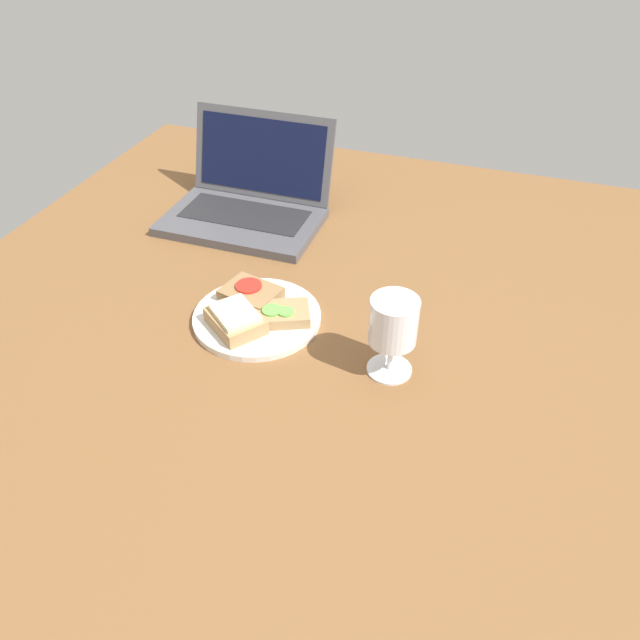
# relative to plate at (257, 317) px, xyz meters

# --- Properties ---
(wooden_table) EXTENTS (1.40, 1.40, 0.03)m
(wooden_table) POSITION_rel_plate_xyz_m (0.09, 0.04, -0.02)
(wooden_table) COLOR brown
(wooden_table) RESTS_ON ground
(plate) EXTENTS (0.22, 0.22, 0.01)m
(plate) POSITION_rel_plate_xyz_m (0.00, 0.00, 0.00)
(plate) COLOR silver
(plate) RESTS_ON wooden_table
(sandwich_with_cucumber) EXTENTS (0.11, 0.10, 0.02)m
(sandwich_with_cucumber) POSITION_rel_plate_xyz_m (0.05, 0.00, 0.02)
(sandwich_with_cucumber) COLOR #A88456
(sandwich_with_cucumber) RESTS_ON plate
(sandwich_with_tomato) EXTENTS (0.11, 0.09, 0.03)m
(sandwich_with_tomato) POSITION_rel_plate_xyz_m (-0.03, 0.04, 0.02)
(sandwich_with_tomato) COLOR #937047
(sandwich_with_tomato) RESTS_ON plate
(sandwich_with_cheese) EXTENTS (0.12, 0.11, 0.03)m
(sandwich_with_cheese) POSITION_rel_plate_xyz_m (-0.02, -0.04, 0.02)
(sandwich_with_cheese) COLOR #A88456
(sandwich_with_cheese) RESTS_ON plate
(wine_glass) EXTENTS (0.07, 0.07, 0.14)m
(wine_glass) POSITION_rel_plate_xyz_m (0.25, -0.05, 0.09)
(wine_glass) COLOR white
(wine_glass) RESTS_ON wooden_table
(laptop) EXTENTS (0.33, 0.26, 0.20)m
(laptop) POSITION_rel_plate_xyz_m (-0.16, 0.32, 0.03)
(laptop) COLOR #4C4C51
(laptop) RESTS_ON wooden_table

